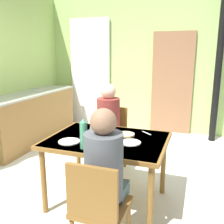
{
  "coord_description": "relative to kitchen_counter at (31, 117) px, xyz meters",
  "views": [
    {
      "loc": [
        1.3,
        -2.53,
        1.62
      ],
      "look_at": [
        0.43,
        -0.04,
        0.99
      ],
      "focal_mm": 40.54,
      "sensor_mm": 36.0,
      "label": 1
    }
  ],
  "objects": [
    {
      "name": "person_far_diner",
      "position": [
        1.78,
        -0.72,
        0.33
      ],
      "size": [
        0.3,
        0.37,
        0.77
      ],
      "rotation": [
        0.0,
        0.0,
        3.14
      ],
      "color": "brown",
      "rests_on": "ground_plane"
    },
    {
      "name": "ground_plane",
      "position": [
        1.59,
        -1.2,
        -0.45
      ],
      "size": [
        6.96,
        6.96,
        0.0
      ],
      "primitive_type": "plane",
      "color": "silver"
    },
    {
      "name": "dinner_plate_near_right",
      "position": [
        1.69,
        -1.62,
        0.29
      ],
      "size": [
        0.22,
        0.22,
        0.01
      ],
      "primitive_type": "cylinder",
      "color": "white",
      "rests_on": "dining_table"
    },
    {
      "name": "person_near_diner",
      "position": [
        2.24,
        -2.06,
        0.33
      ],
      "size": [
        0.3,
        0.37,
        0.77
      ],
      "color": "#425A59",
      "rests_on": "ground_plane"
    },
    {
      "name": "door_wooden",
      "position": [
        2.35,
        1.39,
        0.55
      ],
      "size": [
        0.8,
        0.05,
        2.0
      ],
      "primitive_type": "cube",
      "color": "#8B5F42",
      "rests_on": "ground_plane"
    },
    {
      "name": "dinner_plate_near_left",
      "position": [
        2.28,
        -1.44,
        0.29
      ],
      "size": [
        0.2,
        0.2,
        0.01
      ],
      "primitive_type": "cylinder",
      "color": "white",
      "rests_on": "dining_table"
    },
    {
      "name": "water_bottle_green_near",
      "position": [
        1.91,
        -1.72,
        0.42
      ],
      "size": [
        0.07,
        0.07,
        0.29
      ],
      "color": "#3D8D66",
      "rests_on": "dining_table"
    },
    {
      "name": "chair_near_diner",
      "position": [
        2.24,
        -2.2,
        0.05
      ],
      "size": [
        0.4,
        0.4,
        0.87
      ],
      "color": "brown",
      "rests_on": "ground_plane"
    },
    {
      "name": "stove_pipe_column",
      "position": [
        3.16,
        1.12,
        0.92
      ],
      "size": [
        0.12,
        0.12,
        2.75
      ],
      "primitive_type": "cylinder",
      "color": "black",
      "rests_on": "ground_plane"
    },
    {
      "name": "dining_table",
      "position": [
        2.02,
        -1.39,
        0.21
      ],
      "size": [
        1.22,
        0.91,
        0.74
      ],
      "color": "brown",
      "rests_on": "ground_plane"
    },
    {
      "name": "cutlery_fork_near",
      "position": [
        2.37,
        -1.08,
        0.29
      ],
      "size": [
        0.12,
        0.11,
        0.0
      ],
      "primitive_type": "cube",
      "rotation": [
        0.0,
        0.0,
        2.43
      ],
      "color": "silver",
      "rests_on": "dining_table"
    },
    {
      "name": "chair_far_diner",
      "position": [
        1.78,
        -0.59,
        0.05
      ],
      "size": [
        0.4,
        0.4,
        0.87
      ],
      "rotation": [
        0.0,
        0.0,
        3.14
      ],
      "color": "brown",
      "rests_on": "ground_plane"
    },
    {
      "name": "curtain_panel",
      "position": [
        0.59,
        1.37,
        0.7
      ],
      "size": [
        0.9,
        0.03,
        2.31
      ],
      "primitive_type": "cube",
      "color": "white",
      "rests_on": "ground_plane"
    },
    {
      "name": "wall_back",
      "position": [
        1.59,
        1.47,
        0.92
      ],
      "size": [
        4.04,
        0.1,
        2.75
      ],
      "primitive_type": "cube",
      "color": "#A1C76E",
      "rests_on": "ground_plane"
    },
    {
      "name": "bread_plate_sliced",
      "position": [
        2.17,
        -1.24,
        0.3
      ],
      "size": [
        0.19,
        0.19,
        0.02
      ],
      "primitive_type": "cylinder",
      "color": "#DBB77A",
      "rests_on": "dining_table"
    },
    {
      "name": "cutlery_knife_near",
      "position": [
        1.94,
        -1.09,
        0.29
      ],
      "size": [
        0.15,
        0.04,
        0.0
      ],
      "primitive_type": "cube",
      "rotation": [
        0.0,
        0.0,
        2.96
      ],
      "color": "silver",
      "rests_on": "dining_table"
    },
    {
      "name": "kitchen_counter",
      "position": [
        0.0,
        0.0,
        0.0
      ],
      "size": [
        0.61,
        2.16,
        0.91
      ],
      "color": "olive",
      "rests_on": "ground_plane"
    },
    {
      "name": "drinking_glass_by_near_diner",
      "position": [
        1.8,
        -1.27,
        0.34
      ],
      "size": [
        0.06,
        0.06,
        0.11
      ],
      "primitive_type": "cylinder",
      "color": "silver",
      "rests_on": "dining_table"
    }
  ]
}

